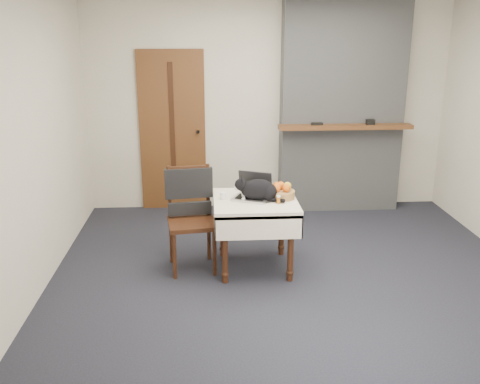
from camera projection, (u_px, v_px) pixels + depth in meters
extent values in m
plane|color=black|center=(289.00, 270.00, 5.17)|extent=(4.50, 4.50, 0.00)
cube|color=beige|center=(268.00, 106.00, 6.69)|extent=(4.50, 0.02, 2.60)
cube|color=beige|center=(37.00, 141.00, 4.65)|extent=(0.02, 4.00, 2.60)
cube|color=brown|center=(172.00, 131.00, 6.69)|extent=(0.82, 0.05, 2.00)
cube|color=#371A0F|center=(172.00, 132.00, 6.66)|extent=(0.06, 0.01, 1.70)
cylinder|color=black|center=(198.00, 132.00, 6.66)|extent=(0.04, 0.06, 0.04)
cube|color=gray|center=(342.00, 107.00, 6.60)|extent=(1.50, 0.30, 2.60)
cube|color=brown|center=(345.00, 127.00, 6.43)|extent=(1.62, 0.18, 0.05)
cube|color=black|center=(317.00, 124.00, 6.40)|extent=(0.14, 0.04, 0.03)
cube|color=black|center=(370.00, 122.00, 6.43)|extent=(0.10, 0.07, 0.06)
cylinder|color=#371A0F|center=(225.00, 250.00, 4.83)|extent=(0.06, 0.06, 0.64)
sphere|color=#371A0F|center=(225.00, 274.00, 4.90)|extent=(0.07, 0.07, 0.07)
cylinder|color=#371A0F|center=(291.00, 249.00, 4.86)|extent=(0.06, 0.06, 0.64)
sphere|color=#371A0F|center=(290.00, 273.00, 4.94)|extent=(0.07, 0.07, 0.07)
cylinder|color=#371A0F|center=(223.00, 227.00, 5.40)|extent=(0.06, 0.06, 0.64)
sphere|color=#371A0F|center=(223.00, 248.00, 5.47)|extent=(0.07, 0.07, 0.07)
cylinder|color=#371A0F|center=(282.00, 225.00, 5.44)|extent=(0.06, 0.06, 0.64)
sphere|color=#371A0F|center=(281.00, 247.00, 5.51)|extent=(0.07, 0.07, 0.07)
cube|color=beige|center=(255.00, 202.00, 5.03)|extent=(0.78, 0.78, 0.06)
cube|color=beige|center=(259.00, 228.00, 4.69)|extent=(0.78, 0.01, 0.22)
cube|color=beige|center=(252.00, 201.00, 5.43)|extent=(0.78, 0.01, 0.22)
cube|color=beige|center=(214.00, 214.00, 5.04)|extent=(0.01, 0.78, 0.22)
cube|color=beige|center=(295.00, 213.00, 5.08)|extent=(0.01, 0.78, 0.22)
cube|color=#B7B7BC|center=(251.00, 199.00, 5.01)|extent=(0.39, 0.33, 0.02)
cube|color=black|center=(251.00, 197.00, 5.01)|extent=(0.31, 0.25, 0.00)
cube|color=black|center=(255.00, 182.00, 5.10)|extent=(0.32, 0.18, 0.22)
cube|color=#9CBDE4|center=(255.00, 182.00, 5.10)|extent=(0.30, 0.16, 0.20)
ellipsoid|color=black|center=(258.00, 190.00, 4.97)|extent=(0.33, 0.21, 0.20)
ellipsoid|color=black|center=(268.00, 192.00, 4.98)|extent=(0.18, 0.19, 0.16)
sphere|color=black|center=(241.00, 185.00, 4.96)|extent=(0.12, 0.12, 0.12)
ellipsoid|color=white|center=(237.00, 188.00, 4.97)|extent=(0.05, 0.06, 0.06)
ellipsoid|color=white|center=(244.00, 194.00, 4.99)|extent=(0.05, 0.07, 0.08)
cone|color=black|center=(242.00, 180.00, 4.91)|extent=(0.04, 0.05, 0.05)
cone|color=black|center=(242.00, 178.00, 4.98)|extent=(0.04, 0.05, 0.05)
cylinder|color=black|center=(276.00, 200.00, 4.93)|extent=(0.17, 0.10, 0.03)
sphere|color=white|center=(243.00, 199.00, 4.96)|extent=(0.04, 0.04, 0.04)
sphere|color=white|center=(244.00, 197.00, 5.04)|extent=(0.04, 0.04, 0.04)
cylinder|color=white|center=(223.00, 196.00, 5.02)|extent=(0.06, 0.06, 0.07)
cylinder|color=#A25813|center=(278.00, 200.00, 4.89)|extent=(0.03, 0.03, 0.06)
cylinder|color=silver|center=(279.00, 196.00, 4.88)|extent=(0.04, 0.04, 0.01)
cylinder|color=#AC7245|center=(281.00, 194.00, 5.06)|extent=(0.26, 0.26, 0.07)
sphere|color=orange|center=(276.00, 188.00, 5.00)|extent=(0.08, 0.08, 0.08)
sphere|color=orange|center=(286.00, 188.00, 5.00)|extent=(0.08, 0.08, 0.08)
sphere|color=orange|center=(281.00, 185.00, 5.08)|extent=(0.08, 0.08, 0.08)
sphere|color=gold|center=(287.00, 186.00, 5.07)|extent=(0.08, 0.08, 0.08)
sphere|color=orange|center=(277.00, 186.00, 5.07)|extent=(0.08, 0.08, 0.08)
cube|color=black|center=(274.00, 199.00, 5.02)|extent=(0.14, 0.05, 0.01)
cube|color=#371A0F|center=(192.00, 223.00, 5.07)|extent=(0.49, 0.49, 0.04)
cylinder|color=#371A0F|center=(174.00, 255.00, 4.93)|extent=(0.04, 0.04, 0.47)
cylinder|color=#371A0F|center=(215.00, 252.00, 5.00)|extent=(0.04, 0.04, 0.47)
cylinder|color=#371A0F|center=(171.00, 240.00, 5.28)|extent=(0.04, 0.04, 0.47)
cylinder|color=#371A0F|center=(209.00, 237.00, 5.35)|extent=(0.04, 0.04, 0.47)
cylinder|color=#371A0F|center=(169.00, 192.00, 5.13)|extent=(0.04, 0.04, 0.52)
cylinder|color=#371A0F|center=(208.00, 190.00, 5.20)|extent=(0.04, 0.04, 0.52)
cube|color=#371A0F|center=(189.00, 181.00, 5.14)|extent=(0.38, 0.08, 0.29)
cube|color=black|center=(189.00, 183.00, 5.14)|extent=(0.46, 0.12, 0.29)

